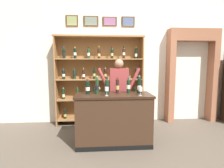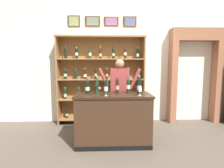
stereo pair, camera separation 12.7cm
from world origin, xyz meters
name	(u,v)px [view 2 (the right image)]	position (x,y,z in m)	size (l,w,h in m)	color
ground_plane	(119,144)	(0.00, 0.00, -0.01)	(14.00, 14.00, 0.02)	brown
back_wall	(115,58)	(0.00, 1.48, 1.65)	(12.00, 0.19, 3.29)	silver
wine_shelf	(101,78)	(-0.36, 1.23, 1.16)	(2.17, 0.36, 2.18)	olive
archway_doorway	(193,70)	(2.02, 1.35, 1.35)	(1.29, 0.45, 2.38)	#935B42
tasting_counter	(113,119)	(-0.12, 0.00, 0.48)	(1.41, 0.62, 0.95)	#382316
shopkeeper	(120,88)	(0.04, 0.58, 0.99)	(0.96, 0.22, 1.61)	#2D3347
tasting_bottle_bianco	(87,87)	(-0.60, 0.08, 1.09)	(0.08, 0.08, 0.28)	black
tasting_bottle_riserva	(97,85)	(-0.43, 0.08, 1.11)	(0.07, 0.07, 0.34)	#19381E
tasting_bottle_rosso	(107,86)	(-0.24, 0.08, 1.10)	(0.08, 0.08, 0.32)	black
tasting_bottle_super_tuscan	(117,86)	(-0.04, 0.13, 1.10)	(0.07, 0.07, 0.30)	black
tasting_bottle_vin_santo	(128,86)	(0.18, 0.12, 1.10)	(0.07, 0.07, 0.31)	black
tasting_bottle_chianti	(139,85)	(0.38, 0.09, 1.11)	(0.08, 0.08, 0.34)	black
wine_glass_left	(140,90)	(0.34, -0.15, 1.06)	(0.07, 0.07, 0.15)	silver
wine_glass_right	(106,89)	(-0.26, -0.15, 1.07)	(0.07, 0.07, 0.16)	silver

